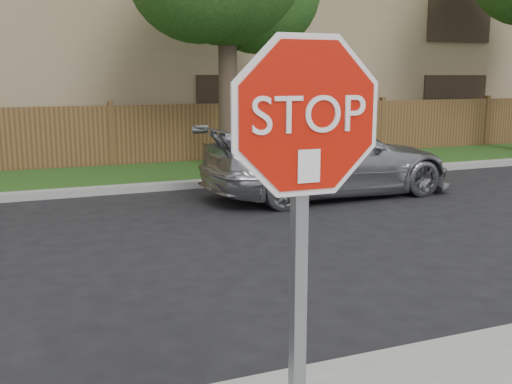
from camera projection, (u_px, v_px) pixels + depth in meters
name	position (u px, v px, depth m)	size (l,w,h in m)	color
ground	(340.00, 369.00, 4.82)	(90.00, 90.00, 0.00)	black
far_curb	(139.00, 188.00, 12.22)	(70.00, 0.30, 0.15)	gray
grass_strip	(124.00, 176.00, 13.72)	(70.00, 3.00, 0.12)	#1E4714
fence	(112.00, 138.00, 15.03)	(70.00, 0.12, 1.60)	#4E341B
apartment_building	(81.00, 38.00, 19.60)	(35.20, 9.20, 7.20)	#9F8763
stop_sign	(304.00, 187.00, 2.72)	(1.01, 0.13, 2.55)	gray
sedan_right	(329.00, 158.00, 11.72)	(2.06, 5.06, 1.47)	#A2A4A9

